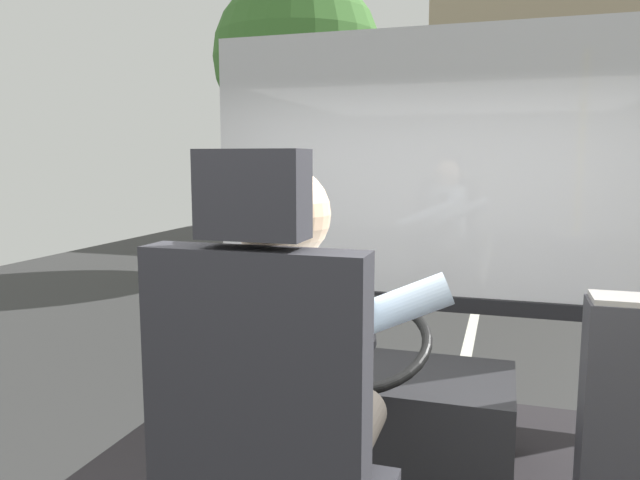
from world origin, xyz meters
TOP-DOWN VIEW (x-y plane):
  - ground at (0.00, 8.80)m, footprint 18.00×44.00m
  - driver_seat at (-0.14, -0.37)m, footprint 0.48×0.48m
  - bus_driver at (-0.14, -0.25)m, footprint 0.75×0.61m
  - steering_console at (-0.14, 0.79)m, footprint 1.10×0.95m
  - fare_box at (0.75, 0.70)m, footprint 0.23×0.20m
  - windshield_panel at (0.00, 1.62)m, footprint 2.50×0.08m
  - street_tree at (-3.31, 8.83)m, footprint 3.00×3.00m

SIDE VIEW (x-z plane):
  - ground at x=0.00m, z-range -0.05..0.00m
  - steering_console at x=-0.14m, z-range 0.63..1.40m
  - fare_box at x=0.75m, z-range 0.79..1.59m
  - driver_seat at x=-0.14m, z-range 0.69..1.99m
  - bus_driver at x=-0.14m, z-range 1.12..1.95m
  - windshield_panel at x=0.00m, z-range 1.10..2.58m
  - street_tree at x=-3.31m, z-range 1.14..6.47m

